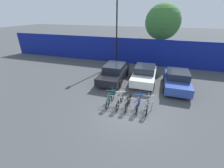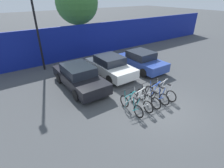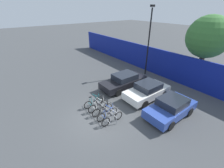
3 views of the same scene
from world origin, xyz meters
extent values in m
plane|color=#424447|center=(0.00, 0.00, 0.00)|extent=(120.00, 120.00, 0.00)
cube|color=navy|center=(0.00, 9.50, 1.43)|extent=(36.00, 0.16, 2.85)
cylinder|color=gray|center=(-0.22, 0.68, 0.55)|extent=(2.87, 0.04, 0.04)
cylinder|color=gray|center=(-1.65, 0.68, 0.28)|extent=(0.04, 0.04, 0.55)
cylinder|color=gray|center=(1.21, 0.68, 0.28)|extent=(0.04, 0.04, 0.55)
torus|color=black|center=(-1.40, 0.00, 0.33)|extent=(0.06, 0.66, 0.66)
torus|color=black|center=(-1.40, 1.05, 0.33)|extent=(0.06, 0.66, 0.66)
cylinder|color=#197A7F|center=(-1.40, 0.68, 0.65)|extent=(0.60, 0.04, 0.76)
cylinder|color=#197A7F|center=(-1.40, 0.63, 0.96)|extent=(0.68, 0.04, 0.16)
cylinder|color=#197A7F|center=(-1.40, 0.35, 0.59)|extent=(0.14, 0.04, 0.63)
cylinder|color=#197A7F|center=(-1.40, 0.15, 0.61)|extent=(0.32, 0.03, 0.58)
cylinder|color=#197A7F|center=(-1.40, 0.20, 0.31)|extent=(0.40, 0.03, 0.08)
cylinder|color=#197A7F|center=(-1.40, 1.01, 0.68)|extent=(0.12, 0.04, 0.69)
cylinder|color=black|center=(-1.40, 0.97, 1.04)|extent=(0.52, 0.03, 0.03)
cube|color=black|center=(-1.40, 0.25, 0.93)|extent=(0.10, 0.22, 0.05)
torus|color=black|center=(-0.77, 0.00, 0.33)|extent=(0.06, 0.66, 0.66)
torus|color=black|center=(-0.77, 1.05, 0.33)|extent=(0.06, 0.66, 0.66)
cylinder|color=silver|center=(-0.77, 0.68, 0.65)|extent=(0.60, 0.04, 0.76)
cylinder|color=silver|center=(-0.77, 0.63, 0.96)|extent=(0.68, 0.04, 0.16)
cylinder|color=silver|center=(-0.77, 0.35, 0.59)|extent=(0.14, 0.04, 0.63)
cylinder|color=silver|center=(-0.77, 0.15, 0.61)|extent=(0.32, 0.03, 0.58)
cylinder|color=silver|center=(-0.77, 0.20, 0.31)|extent=(0.40, 0.03, 0.08)
cylinder|color=silver|center=(-0.77, 1.01, 0.68)|extent=(0.12, 0.04, 0.69)
cylinder|color=black|center=(-0.77, 0.97, 1.04)|extent=(0.52, 0.03, 0.03)
cube|color=black|center=(-0.77, 0.25, 0.93)|extent=(0.10, 0.22, 0.05)
torus|color=black|center=(-0.23, 0.00, 0.33)|extent=(0.06, 0.66, 0.66)
torus|color=black|center=(-0.23, 1.05, 0.33)|extent=(0.06, 0.66, 0.66)
cylinder|color=black|center=(-0.23, 0.68, 0.65)|extent=(0.60, 0.04, 0.76)
cylinder|color=black|center=(-0.23, 0.63, 0.96)|extent=(0.68, 0.04, 0.16)
cylinder|color=black|center=(-0.23, 0.35, 0.59)|extent=(0.14, 0.04, 0.63)
cylinder|color=black|center=(-0.23, 0.15, 0.61)|extent=(0.32, 0.03, 0.58)
cylinder|color=black|center=(-0.23, 0.20, 0.31)|extent=(0.40, 0.03, 0.08)
cylinder|color=black|center=(-0.23, 1.01, 0.68)|extent=(0.12, 0.04, 0.69)
cylinder|color=black|center=(-0.23, 0.97, 1.04)|extent=(0.52, 0.03, 0.03)
cube|color=black|center=(-0.23, 0.25, 0.93)|extent=(0.10, 0.22, 0.05)
torus|color=black|center=(0.40, 0.00, 0.33)|extent=(0.06, 0.66, 0.66)
torus|color=black|center=(0.40, 1.05, 0.33)|extent=(0.06, 0.66, 0.66)
cylinder|color=#284CB7|center=(0.40, 0.68, 0.65)|extent=(0.60, 0.04, 0.76)
cylinder|color=#284CB7|center=(0.40, 0.63, 0.96)|extent=(0.68, 0.04, 0.16)
cylinder|color=#284CB7|center=(0.40, 0.35, 0.59)|extent=(0.14, 0.04, 0.63)
cylinder|color=#284CB7|center=(0.40, 0.15, 0.61)|extent=(0.32, 0.03, 0.58)
cylinder|color=#284CB7|center=(0.40, 0.20, 0.31)|extent=(0.40, 0.03, 0.08)
cylinder|color=#284CB7|center=(0.40, 1.01, 0.68)|extent=(0.12, 0.04, 0.69)
cylinder|color=black|center=(0.40, 0.97, 1.04)|extent=(0.52, 0.03, 0.03)
cube|color=black|center=(0.40, 0.25, 0.93)|extent=(0.10, 0.22, 0.05)
torus|color=black|center=(0.96, 0.00, 0.33)|extent=(0.06, 0.66, 0.66)
torus|color=black|center=(0.96, 1.05, 0.33)|extent=(0.06, 0.66, 0.66)
cylinder|color=#B7B7BC|center=(0.96, 0.68, 0.65)|extent=(0.60, 0.04, 0.76)
cylinder|color=#B7B7BC|center=(0.96, 0.63, 0.96)|extent=(0.68, 0.04, 0.16)
cylinder|color=#B7B7BC|center=(0.96, 0.35, 0.59)|extent=(0.14, 0.04, 0.63)
cylinder|color=#B7B7BC|center=(0.96, 0.15, 0.61)|extent=(0.32, 0.03, 0.58)
cylinder|color=#B7B7BC|center=(0.96, 0.20, 0.31)|extent=(0.40, 0.03, 0.08)
cylinder|color=#B7B7BC|center=(0.96, 1.01, 0.68)|extent=(0.12, 0.04, 0.69)
cylinder|color=black|center=(0.96, 0.97, 1.04)|extent=(0.52, 0.03, 0.03)
cube|color=black|center=(0.96, 0.25, 0.93)|extent=(0.10, 0.22, 0.05)
cube|color=black|center=(-2.30, 4.33, 0.57)|extent=(1.80, 4.52, 0.62)
cube|color=#1E232D|center=(-2.30, 4.44, 1.14)|extent=(1.58, 2.08, 0.52)
cylinder|color=black|center=(-3.15, 5.64, 0.32)|extent=(0.20, 0.64, 0.64)
cylinder|color=black|center=(-1.44, 5.64, 0.32)|extent=(0.20, 0.64, 0.64)
cylinder|color=black|center=(-3.15, 3.02, 0.32)|extent=(0.20, 0.64, 0.64)
cylinder|color=black|center=(-1.44, 3.02, 0.32)|extent=(0.20, 0.64, 0.64)
cube|color=silver|center=(0.25, 4.69, 0.57)|extent=(1.80, 4.03, 0.62)
cube|color=#1E232D|center=(0.25, 4.79, 1.14)|extent=(1.58, 1.85, 0.52)
cylinder|color=black|center=(-0.60, 5.86, 0.32)|extent=(0.20, 0.64, 0.64)
cylinder|color=black|center=(1.11, 5.86, 0.32)|extent=(0.20, 0.64, 0.64)
cylinder|color=black|center=(-0.60, 3.52, 0.32)|extent=(0.20, 0.64, 0.64)
cylinder|color=black|center=(1.11, 3.52, 0.32)|extent=(0.20, 0.64, 0.64)
cube|color=#2D479E|center=(2.80, 4.23, 0.57)|extent=(1.80, 3.92, 0.62)
cube|color=#1E232D|center=(2.80, 4.33, 1.14)|extent=(1.58, 1.80, 0.52)
cylinder|color=black|center=(1.94, 5.36, 0.32)|extent=(0.20, 0.64, 0.64)
cylinder|color=black|center=(3.65, 5.36, 0.32)|extent=(0.20, 0.64, 0.64)
cylinder|color=black|center=(1.94, 3.09, 0.32)|extent=(0.20, 0.64, 0.64)
cylinder|color=black|center=(3.65, 3.09, 0.32)|extent=(0.20, 0.64, 0.64)
cylinder|color=black|center=(-3.30, 8.50, 3.42)|extent=(0.14, 0.14, 6.83)
cube|color=black|center=(-3.30, 8.50, 6.98)|extent=(0.24, 0.44, 0.20)
cylinder|color=brown|center=(1.15, 11.30, 1.52)|extent=(0.46, 0.46, 3.03)
sphere|color=#387033|center=(1.15, 11.30, 4.46)|extent=(3.82, 3.82, 3.82)
camera|label=1|loc=(1.19, -7.31, 5.41)|focal=24.00mm
camera|label=2|loc=(-6.22, -4.70, 5.23)|focal=28.00mm
camera|label=3|loc=(7.11, -4.11, 6.96)|focal=24.00mm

